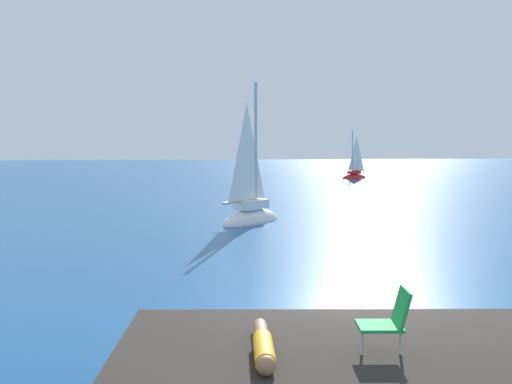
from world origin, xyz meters
name	(u,v)px	position (x,y,z in m)	size (l,w,h in m)	color
ground_plane	(353,355)	(0.00, 0.00, 0.00)	(160.00, 160.00, 0.00)	navy
boulder_seaward	(381,366)	(0.33, -0.52, 0.00)	(1.31, 1.05, 0.72)	#2D2924
boulder_inland	(394,361)	(0.60, -0.32, 0.00)	(0.72, 0.58, 0.40)	#2D2C23
sailboat_near	(251,214)	(-0.53, 16.01, 0.34)	(3.07, 3.20, 6.29)	white
sailboat_far	(354,176)	(9.67, 41.06, 0.23)	(2.39, 1.62, 4.32)	red
person_sunbather	(263,347)	(-1.74, -2.77, 1.12)	(0.28, 1.76, 0.25)	gold
beach_chair	(389,319)	(-0.23, -2.82, 1.45)	(0.63, 0.52, 0.80)	green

